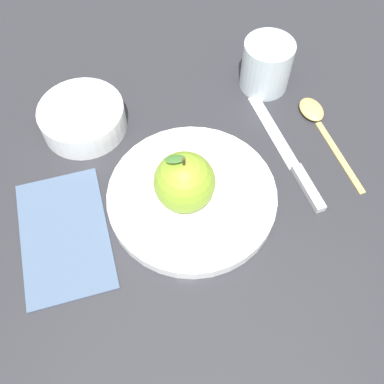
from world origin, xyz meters
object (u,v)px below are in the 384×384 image
object	(u,v)px
side_bowl	(82,116)
spoon	(318,120)
knife	(291,159)
dinner_plate	(192,196)
apple	(184,182)
linen_napkin	(64,234)
cup	(267,63)

from	to	relation	value
side_bowl	spoon	bearing A→B (deg)	-168.75
knife	spoon	distance (m)	0.09
spoon	knife	bearing A→B (deg)	65.77
dinner_plate	apple	size ratio (longest dim) A/B	2.55
apple	linen_napkin	size ratio (longest dim) A/B	0.49
dinner_plate	spoon	bearing A→B (deg)	-134.58
cup	knife	size ratio (longest dim) A/B	0.40
cup	spoon	world-z (taller)	cup
dinner_plate	linen_napkin	world-z (taller)	dinner_plate
knife	linen_napkin	xyz separation A→B (m)	(0.28, 0.17, -0.00)
dinner_plate	cup	distance (m)	0.25
spoon	linen_napkin	distance (m)	0.40
apple	knife	bearing A→B (deg)	-144.68
linen_napkin	knife	bearing A→B (deg)	-149.58
knife	linen_napkin	distance (m)	0.33
dinner_plate	knife	bearing A→B (deg)	-145.86
linen_napkin	apple	bearing A→B (deg)	-154.63
side_bowl	linen_napkin	distance (m)	0.18
side_bowl	dinner_plate	bearing A→B (deg)	151.27
apple	linen_napkin	world-z (taller)	apple
dinner_plate	apple	world-z (taller)	apple
apple	knife	distance (m)	0.18
cup	linen_napkin	distance (m)	0.39
apple	knife	world-z (taller)	apple
cup	apple	bearing A→B (deg)	70.72
dinner_plate	apple	distance (m)	0.05
side_bowl	linen_napkin	xyz separation A→B (m)	(-0.03, 0.18, -0.02)
dinner_plate	linen_napkin	bearing A→B (deg)	27.10
apple	linen_napkin	xyz separation A→B (m)	(0.15, 0.07, -0.05)
apple	side_bowl	bearing A→B (deg)	-32.14
linen_napkin	spoon	bearing A→B (deg)	-142.36
linen_napkin	dinner_plate	bearing A→B (deg)	-152.90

